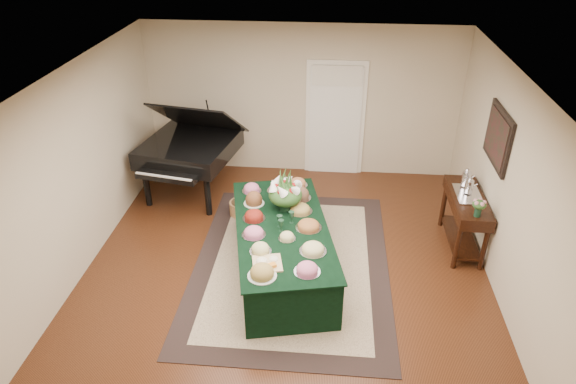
# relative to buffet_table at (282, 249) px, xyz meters

# --- Properties ---
(ground) EXTENTS (6.00, 6.00, 0.00)m
(ground) POSITION_rel_buffet_table_xyz_m (0.05, 0.05, -0.37)
(ground) COLOR black
(ground) RESTS_ON ground
(area_rug) EXTENTS (2.69, 3.76, 0.01)m
(area_rug) POSITION_rel_buffet_table_xyz_m (0.12, 0.15, -0.36)
(area_rug) COLOR black
(area_rug) RESTS_ON ground
(kitchen_doorway) EXTENTS (1.05, 0.07, 2.10)m
(kitchen_doorway) POSITION_rel_buffet_table_xyz_m (0.65, 3.02, 0.66)
(kitchen_doorway) COLOR white
(kitchen_doorway) RESTS_ON ground
(buffet_table) EXTENTS (1.70, 2.72, 0.73)m
(buffet_table) POSITION_rel_buffet_table_xyz_m (0.00, 0.00, 0.00)
(buffet_table) COLOR black
(buffet_table) RESTS_ON ground
(food_platters) EXTENTS (1.27, 2.46, 0.15)m
(food_platters) POSITION_rel_buffet_table_xyz_m (-0.02, 0.07, 0.41)
(food_platters) COLOR silver
(food_platters) RESTS_ON buffet_table
(cutting_board) EXTENTS (0.40, 0.40, 0.10)m
(cutting_board) POSITION_rel_buffet_table_xyz_m (-0.10, -0.79, 0.40)
(cutting_board) COLOR tan
(cutting_board) RESTS_ON buffet_table
(green_goblets) EXTENTS (0.22, 0.29, 0.18)m
(green_goblets) POSITION_rel_buffet_table_xyz_m (0.03, -0.01, 0.45)
(green_goblets) COLOR black
(green_goblets) RESTS_ON buffet_table
(floral_centerpiece) EXTENTS (0.48, 0.48, 0.48)m
(floral_centerpiece) POSITION_rel_buffet_table_xyz_m (0.00, 0.45, 0.64)
(floral_centerpiece) COLOR black
(floral_centerpiece) RESTS_ON buffet_table
(grand_piano) EXTENTS (1.74, 1.88, 1.72)m
(grand_piano) POSITION_rel_buffet_table_xyz_m (-1.74, 1.99, 0.49)
(grand_piano) COLOR black
(grand_piano) RESTS_ON ground
(wicker_basket) EXTENTS (0.37, 0.37, 0.23)m
(wicker_basket) POSITION_rel_buffet_table_xyz_m (-0.81, 1.38, -0.25)
(wicker_basket) COLOR #9A6B3E
(wicker_basket) RESTS_ON ground
(mahogany_sideboard) EXTENTS (0.45, 1.27, 0.84)m
(mahogany_sideboard) POSITION_rel_buffet_table_xyz_m (2.54, 0.81, 0.28)
(mahogany_sideboard) COLOR black
(mahogany_sideboard) RESTS_ON ground
(tea_service) EXTENTS (0.34, 0.58, 0.30)m
(tea_service) POSITION_rel_buffet_table_xyz_m (2.54, 0.96, 0.59)
(tea_service) COLOR silver
(tea_service) RESTS_ON mahogany_sideboard
(pink_bouquet) EXTENTS (0.20, 0.20, 0.25)m
(pink_bouquet) POSITION_rel_buffet_table_xyz_m (2.54, 0.30, 0.64)
(pink_bouquet) COLOR black
(pink_bouquet) RESTS_ON mahogany_sideboard
(wall_painting) EXTENTS (0.05, 0.95, 0.75)m
(wall_painting) POSITION_rel_buffet_table_xyz_m (2.76, 0.81, 1.38)
(wall_painting) COLOR black
(wall_painting) RESTS_ON ground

